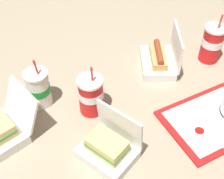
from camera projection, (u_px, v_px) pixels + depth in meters
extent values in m
plane|color=gray|center=(117.00, 106.00, 1.19)|extent=(3.20, 3.20, 0.00)
cube|color=red|center=(216.00, 119.00, 1.13)|extent=(0.39, 0.30, 0.01)
cube|color=white|center=(216.00, 118.00, 1.13)|extent=(0.35, 0.25, 0.00)
cylinder|color=white|center=(199.00, 133.00, 1.06)|extent=(0.04, 0.04, 0.02)
cylinder|color=#9E140F|center=(199.00, 131.00, 1.06)|extent=(0.03, 0.03, 0.01)
cube|color=white|center=(188.00, 113.00, 1.14)|extent=(0.10, 0.06, 0.00)
cube|color=white|center=(157.00, 63.00, 1.33)|extent=(0.20, 0.24, 0.04)
cube|color=white|center=(177.00, 47.00, 1.27)|extent=(0.08, 0.19, 0.13)
cube|color=tan|center=(158.00, 57.00, 1.31)|extent=(0.11, 0.17, 0.03)
cylinder|color=brown|center=(159.00, 52.00, 1.29)|extent=(0.08, 0.15, 0.03)
cylinder|color=yellow|center=(159.00, 50.00, 1.29)|extent=(0.05, 0.12, 0.01)
cube|color=white|center=(107.00, 154.00, 1.01)|extent=(0.20, 0.22, 0.04)
cube|color=white|center=(120.00, 125.00, 0.98)|extent=(0.10, 0.16, 0.13)
cube|color=#DBB770|center=(107.00, 148.00, 0.99)|extent=(0.13, 0.14, 0.02)
cube|color=#4C933D|center=(107.00, 145.00, 0.98)|extent=(0.13, 0.15, 0.01)
cube|color=#DBB770|center=(107.00, 142.00, 0.97)|extent=(0.13, 0.14, 0.02)
cube|color=white|center=(1.00, 135.00, 1.06)|extent=(0.18, 0.21, 0.04)
cube|color=white|center=(21.00, 105.00, 1.05)|extent=(0.11, 0.18, 0.13)
cylinder|color=red|center=(212.00, 45.00, 1.33)|extent=(0.09, 0.09, 0.15)
cylinder|color=white|center=(212.00, 41.00, 1.32)|extent=(0.09, 0.09, 0.03)
cylinder|color=white|center=(216.00, 28.00, 1.27)|extent=(0.09, 0.09, 0.01)
cylinder|color=red|center=(220.00, 21.00, 1.25)|extent=(0.01, 0.01, 0.06)
cylinder|color=white|center=(39.00, 89.00, 1.15)|extent=(0.08, 0.08, 0.14)
cylinder|color=#198C33|center=(39.00, 88.00, 1.14)|extent=(0.09, 0.09, 0.03)
cylinder|color=white|center=(35.00, 74.00, 1.10)|extent=(0.09, 0.09, 0.01)
cylinder|color=red|center=(36.00, 67.00, 1.07)|extent=(0.01, 0.01, 0.06)
cylinder|color=red|center=(91.00, 96.00, 1.12)|extent=(0.09, 0.09, 0.14)
cylinder|color=white|center=(91.00, 93.00, 1.11)|extent=(0.09, 0.09, 0.03)
cylinder|color=white|center=(90.00, 81.00, 1.07)|extent=(0.09, 0.09, 0.01)
cylinder|color=red|center=(92.00, 74.00, 1.04)|extent=(0.01, 0.01, 0.06)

